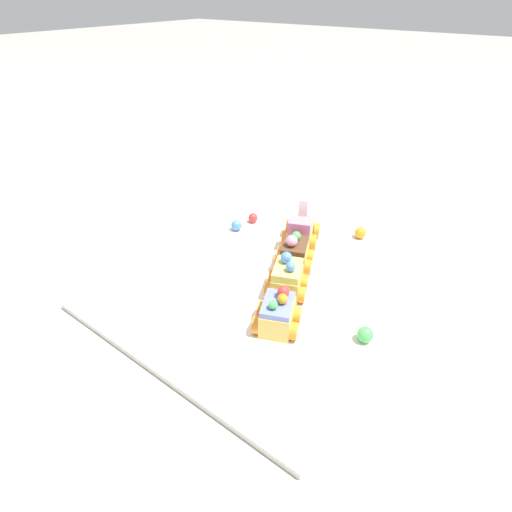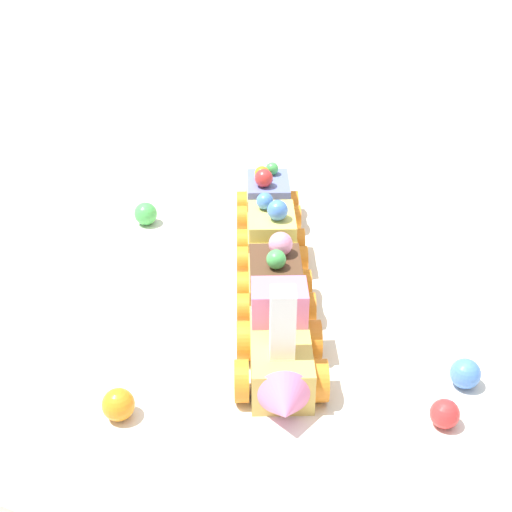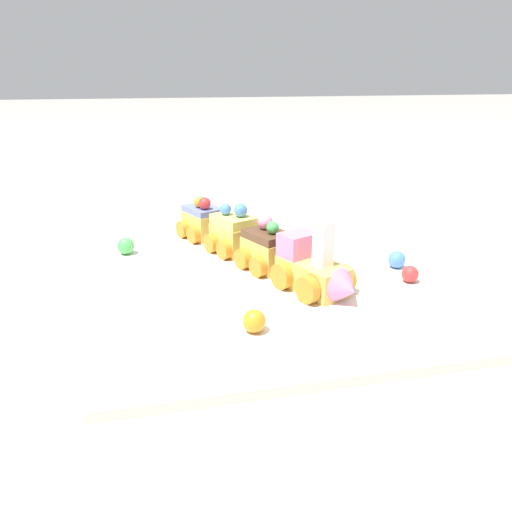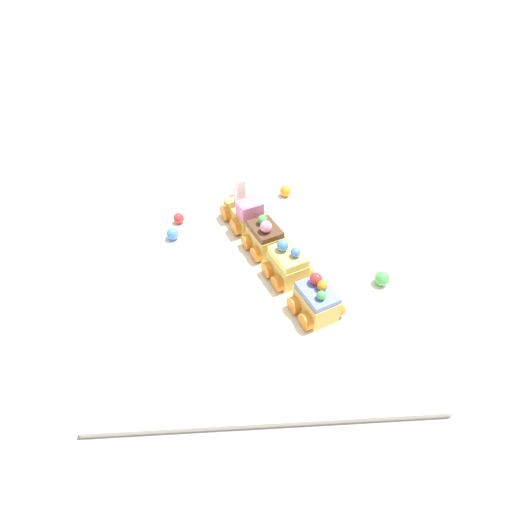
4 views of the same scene
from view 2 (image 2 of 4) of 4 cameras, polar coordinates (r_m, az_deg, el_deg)
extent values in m
plane|color=gray|center=(0.67, 3.86, -4.16)|extent=(10.00, 10.00, 0.00)
cube|color=white|center=(0.67, 3.87, -3.74)|extent=(0.60, 0.48, 0.01)
cube|color=#E0BC56|center=(0.57, 1.97, -8.17)|extent=(0.10, 0.08, 0.04)
cube|color=pink|center=(0.57, 1.87, -3.74)|extent=(0.05, 0.05, 0.03)
cone|color=pink|center=(0.52, 2.30, -11.83)|extent=(0.04, 0.05, 0.04)
cube|color=white|center=(0.54, 2.11, -6.96)|extent=(0.02, 0.02, 0.02)
cube|color=white|center=(0.53, 2.15, -5.36)|extent=(0.02, 0.02, 0.02)
cube|color=white|center=(0.51, 2.19, -3.69)|extent=(0.02, 0.02, 0.02)
cylinder|color=orange|center=(0.55, -0.97, -10.02)|extent=(0.03, 0.02, 0.03)
cylinder|color=orange|center=(0.55, 5.16, -9.89)|extent=(0.03, 0.02, 0.03)
cylinder|color=orange|center=(0.59, -1.01, -6.80)|extent=(0.03, 0.02, 0.03)
cylinder|color=orange|center=(0.59, 4.66, -6.70)|extent=(0.03, 0.02, 0.03)
cube|color=#E0BC56|center=(0.64, 1.54, -2.83)|extent=(0.08, 0.07, 0.04)
cube|color=brown|center=(0.62, 1.57, -0.83)|extent=(0.07, 0.07, 0.01)
sphere|color=pink|center=(0.63, 1.98, 0.98)|extent=(0.03, 0.03, 0.02)
sphere|color=#4CBC56|center=(0.61, 1.63, -0.27)|extent=(0.02, 0.02, 0.02)
cylinder|color=orange|center=(0.63, -1.04, -4.27)|extent=(0.03, 0.02, 0.03)
cylinder|color=orange|center=(0.63, 4.25, -4.19)|extent=(0.03, 0.02, 0.03)
cylinder|color=orange|center=(0.66, -1.07, -2.48)|extent=(0.03, 0.02, 0.03)
cylinder|color=orange|center=(0.66, 3.98, -2.41)|extent=(0.03, 0.02, 0.03)
cube|color=#E0BC56|center=(0.71, 1.24, 0.85)|extent=(0.08, 0.07, 0.04)
cube|color=#EFE066|center=(0.69, 1.26, 2.84)|extent=(0.07, 0.07, 0.01)
sphere|color=#4C84E0|center=(0.70, 0.72, 4.42)|extent=(0.02, 0.02, 0.02)
sphere|color=#4C84E0|center=(0.68, 1.74, 3.69)|extent=(0.03, 0.03, 0.02)
cylinder|color=orange|center=(0.69, -1.09, -0.38)|extent=(0.03, 0.02, 0.03)
cylinder|color=orange|center=(0.70, 3.67, -0.33)|extent=(0.03, 0.02, 0.03)
cylinder|color=orange|center=(0.73, -1.11, 1.07)|extent=(0.03, 0.02, 0.03)
cylinder|color=orange|center=(0.73, 3.45, 1.12)|extent=(0.03, 0.02, 0.03)
cube|color=#E0BC56|center=(0.79, 0.97, 4.07)|extent=(0.08, 0.07, 0.04)
cube|color=#6B7AC6|center=(0.77, 0.99, 5.75)|extent=(0.07, 0.07, 0.01)
sphere|color=#4CBC56|center=(0.78, 1.29, 7.01)|extent=(0.02, 0.02, 0.01)
sphere|color=orange|center=(0.77, 0.48, 6.61)|extent=(0.02, 0.02, 0.02)
sphere|color=red|center=(0.75, 0.63, 6.25)|extent=(0.03, 0.03, 0.02)
cylinder|color=orange|center=(0.77, -1.13, 3.02)|extent=(0.03, 0.02, 0.03)
cylinder|color=orange|center=(0.77, 3.16, 3.06)|extent=(0.03, 0.02, 0.03)
cylinder|color=orange|center=(0.80, -1.15, 4.20)|extent=(0.03, 0.02, 0.03)
cylinder|color=orange|center=(0.81, 2.98, 4.24)|extent=(0.03, 0.02, 0.03)
sphere|color=#4C84E0|center=(0.58, 16.40, -9.01)|extent=(0.02, 0.02, 0.02)
sphere|color=red|center=(0.55, 14.86, -12.10)|extent=(0.02, 0.02, 0.02)
sphere|color=orange|center=(0.54, -10.95, -11.59)|extent=(0.02, 0.02, 0.02)
sphere|color=#4CBC56|center=(0.79, -8.81, 3.35)|extent=(0.03, 0.03, 0.03)
camera|label=1|loc=(1.16, -4.25, 34.45)|focal=28.00mm
camera|label=3|loc=(0.38, -78.40, -14.27)|focal=35.00mm
camera|label=4|loc=(1.07, 18.41, 36.21)|focal=28.00mm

